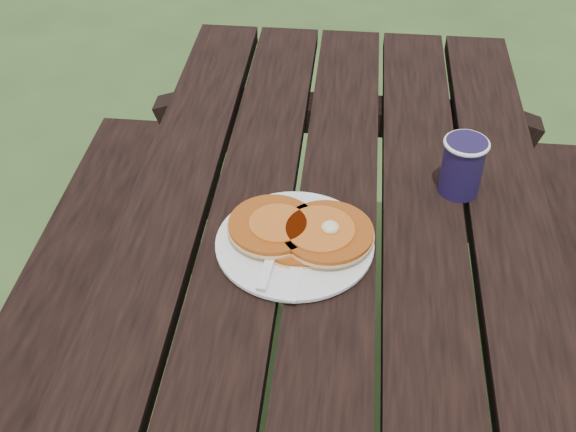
# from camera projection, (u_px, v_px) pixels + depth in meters

# --- Properties ---
(plate) EXTENTS (0.29, 0.29, 0.01)m
(plate) POSITION_uv_depth(u_px,v_px,m) (295.00, 244.00, 1.20)
(plate) COLOR white
(plate) RESTS_ON picnic_table
(pancake_stack) EXTENTS (0.24, 0.16, 0.04)m
(pancake_stack) POSITION_uv_depth(u_px,v_px,m) (301.00, 231.00, 1.19)
(pancake_stack) COLOR #B35014
(pancake_stack) RESTS_ON plate
(knife) EXTENTS (0.03, 0.18, 0.00)m
(knife) POSITION_uv_depth(u_px,v_px,m) (298.00, 261.00, 1.16)
(knife) COLOR white
(knife) RESTS_ON plate
(fork) EXTENTS (0.05, 0.16, 0.01)m
(fork) POSITION_uv_depth(u_px,v_px,m) (268.00, 265.00, 1.14)
(fork) COLOR white
(fork) RESTS_ON plate
(coffee_cup) EXTENTS (0.08, 0.08, 0.11)m
(coffee_cup) POSITION_uv_depth(u_px,v_px,m) (463.00, 163.00, 1.27)
(coffee_cup) COLOR #1B1239
(coffee_cup) RESTS_ON picnic_table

